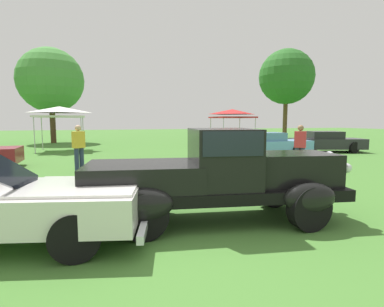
# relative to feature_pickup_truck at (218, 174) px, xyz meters

# --- Properties ---
(ground_plane) EXTENTS (120.00, 120.00, 0.00)m
(ground_plane) POSITION_rel_feature_pickup_truck_xyz_m (-0.45, -0.47, -0.87)
(ground_plane) COLOR #42752D
(feature_pickup_truck) EXTENTS (4.80, 2.36, 1.70)m
(feature_pickup_truck) POSITION_rel_feature_pickup_truck_xyz_m (0.00, 0.00, 0.00)
(feature_pickup_truck) COLOR black
(feature_pickup_truck) RESTS_ON ground_plane
(neighbor_convertible) EXTENTS (4.59, 2.67, 1.40)m
(neighbor_convertible) POSITION_rel_feature_pickup_truck_xyz_m (-3.38, 0.08, -0.29)
(neighbor_convertible) COLOR silver
(neighbor_convertible) RESTS_ON ground_plane
(show_car_skyblue) EXTENTS (4.73, 2.11, 1.22)m
(show_car_skyblue) POSITION_rel_feature_pickup_truck_xyz_m (6.48, 8.98, -0.27)
(show_car_skyblue) COLOR #669EDB
(show_car_skyblue) RESTS_ON ground_plane
(show_car_charcoal) EXTENTS (4.37, 2.83, 1.22)m
(show_car_charcoal) POSITION_rel_feature_pickup_truck_xyz_m (10.88, 9.49, -0.27)
(show_car_charcoal) COLOR #28282D
(show_car_charcoal) RESTS_ON ground_plane
(spectator_near_truck) EXTENTS (0.47, 0.43, 1.69)m
(spectator_near_truck) POSITION_rel_feature_pickup_truck_xyz_m (-2.73, 6.59, 0.04)
(spectator_near_truck) COLOR #283351
(spectator_near_truck) RESTS_ON ground_plane
(spectator_between_cars) EXTENTS (0.46, 0.45, 1.69)m
(spectator_between_cars) POSITION_rel_feature_pickup_truck_xyz_m (5.03, 4.28, 0.04)
(spectator_between_cars) COLOR #283351
(spectator_between_cars) RESTS_ON ground_plane
(canopy_tent_left_field) EXTENTS (2.76, 2.76, 2.71)m
(canopy_tent_left_field) POSITION_rel_feature_pickup_truck_xyz_m (-4.20, 14.89, 1.55)
(canopy_tent_left_field) COLOR #B7B7BC
(canopy_tent_left_field) RESTS_ON ground_plane
(canopy_tent_center_field) EXTENTS (2.79, 2.79, 2.71)m
(canopy_tent_center_field) POSITION_rel_feature_pickup_truck_xyz_m (7.68, 15.75, 1.55)
(canopy_tent_center_field) COLOR #B7B7BC
(canopy_tent_center_field) RESTS_ON ground_plane
(treeline_mid_left) EXTENTS (5.23, 5.23, 7.75)m
(treeline_mid_left) POSITION_rel_feature_pickup_truck_xyz_m (-5.57, 22.35, 4.25)
(treeline_mid_left) COLOR #47331E
(treeline_mid_left) RESTS_ON ground_plane
(treeline_center) EXTENTS (5.60, 5.60, 9.16)m
(treeline_center) POSITION_rel_feature_pickup_truck_xyz_m (16.73, 22.14, 5.46)
(treeline_center) COLOR brown
(treeline_center) RESTS_ON ground_plane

